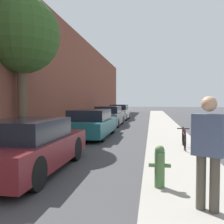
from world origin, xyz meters
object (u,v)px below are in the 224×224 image
at_px(parked_car_maroon, 29,146).
at_px(bicycle, 184,137).
at_px(parked_car_teal, 91,124).
at_px(pedestrian, 208,147).
at_px(fire_hydrant, 160,166).
at_px(parked_car_silver, 119,112).
at_px(street_tree_near, 21,35).
at_px(parked_car_grey, 109,116).

xyz_separation_m(parked_car_maroon, bicycle, (4.15, 3.28, -0.16)).
distance_m(parked_car_teal, pedestrian, 8.92).
xyz_separation_m(fire_hydrant, bicycle, (0.98, 4.28, -0.05)).
bearing_deg(pedestrian, parked_car_silver, -51.78).
bearing_deg(parked_car_maroon, parked_car_teal, 89.35).
bearing_deg(parked_car_maroon, parked_car_silver, 90.07).
bearing_deg(fire_hydrant, street_tree_near, 136.89).
distance_m(parked_car_grey, pedestrian, 14.28).
bearing_deg(bicycle, parked_car_grey, 119.49).
bearing_deg(parked_car_grey, parked_car_maroon, -89.94).
distance_m(parked_car_teal, bicycle, 4.99).
xyz_separation_m(parked_car_maroon, parked_car_silver, (-0.02, 17.87, 0.05)).
xyz_separation_m(parked_car_teal, bicycle, (4.08, -2.87, -0.17)).
height_order(parked_car_silver, pedestrian, pedestrian).
relative_size(parked_car_silver, street_tree_near, 0.73).
xyz_separation_m(parked_car_silver, fire_hydrant, (3.19, -18.87, -0.15)).
bearing_deg(fire_hydrant, parked_car_grey, 103.96).
bearing_deg(parked_car_teal, parked_car_silver, 90.45).
height_order(parked_car_silver, fire_hydrant, parked_car_silver).
bearing_deg(street_tree_near, parked_car_grey, 70.93).
bearing_deg(parked_car_silver, parked_car_teal, -89.55).
xyz_separation_m(parked_car_maroon, parked_car_teal, (0.07, 6.15, 0.02)).
distance_m(street_tree_near, bicycle, 7.97).
relative_size(parked_car_maroon, pedestrian, 2.42).
xyz_separation_m(parked_car_maroon, parked_car_grey, (-0.01, 11.82, 0.03)).
xyz_separation_m(parked_car_grey, parked_car_silver, (-0.01, 6.05, 0.02)).
height_order(parked_car_teal, bicycle, parked_car_teal).
relative_size(street_tree_near, fire_hydrant, 7.70).
distance_m(parked_car_maroon, parked_car_silver, 17.87).
bearing_deg(bicycle, parked_car_silver, 109.45).
bearing_deg(pedestrian, street_tree_near, -17.29).
relative_size(street_tree_near, bicycle, 3.62).
distance_m(parked_car_teal, fire_hydrant, 7.79).
relative_size(parked_car_maroon, fire_hydrant, 5.18).
relative_size(parked_car_maroon, parked_car_teal, 0.90).
bearing_deg(street_tree_near, parked_car_maroon, -59.53).
xyz_separation_m(parked_car_silver, bicycle, (4.17, -14.59, -0.20)).
height_order(parked_car_grey, pedestrian, pedestrian).
relative_size(parked_car_teal, street_tree_near, 0.74).
bearing_deg(fire_hydrant, parked_car_silver, 99.61).
distance_m(parked_car_silver, street_tree_near, 14.27).
relative_size(fire_hydrant, pedestrian, 0.47).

